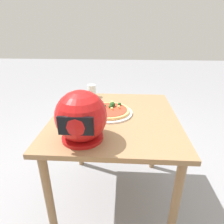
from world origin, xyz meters
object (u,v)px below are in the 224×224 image
object	(u,v)px
dining_table	(115,129)
drinking_glass	(92,91)
pizza	(110,110)
motorcycle_helmet	(81,117)

from	to	relation	value
dining_table	drinking_glass	distance (m)	0.47
pizza	motorcycle_helmet	size ratio (longest dim) A/B	1.02
dining_table	pizza	world-z (taller)	pizza
pizza	dining_table	bearing A→B (deg)	131.60
pizza	drinking_glass	xyz separation A→B (m)	(0.18, -0.34, 0.03)
drinking_glass	motorcycle_helmet	bearing A→B (deg)	94.57
motorcycle_helmet	drinking_glass	world-z (taller)	motorcycle_helmet
drinking_glass	dining_table	bearing A→B (deg)	119.82
motorcycle_helmet	drinking_glass	distance (m)	0.69
dining_table	pizza	size ratio (longest dim) A/B	3.28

